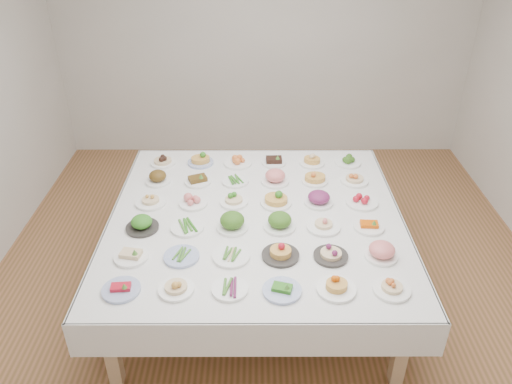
{
  "coord_description": "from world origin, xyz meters",
  "views": [
    {
      "loc": [
        -0.12,
        -3.49,
        2.99
      ],
      "look_at": [
        -0.11,
        -0.04,
        0.88
      ],
      "focal_mm": 35.0,
      "sensor_mm": 36.0,
      "label": 1
    }
  ],
  "objects_px": {
    "dish_18": "(150,198)",
    "dish_35": "(348,159)",
    "dish_0": "(121,287)",
    "display_table": "(256,222)"
  },
  "relations": [
    {
      "from": "display_table",
      "to": "dish_18",
      "type": "height_order",
      "value": "dish_18"
    },
    {
      "from": "dish_18",
      "to": "dish_35",
      "type": "bearing_deg",
      "value": 21.76
    },
    {
      "from": "dish_0",
      "to": "dish_18",
      "type": "xyz_separation_m",
      "value": [
        0.0,
        1.05,
        0.02
      ]
    },
    {
      "from": "display_table",
      "to": "dish_35",
      "type": "bearing_deg",
      "value": 45.11
    },
    {
      "from": "display_table",
      "to": "dish_0",
      "type": "distance_m",
      "value": 1.24
    },
    {
      "from": "display_table",
      "to": "dish_18",
      "type": "xyz_separation_m",
      "value": [
        -0.87,
        0.18,
        0.11
      ]
    },
    {
      "from": "dish_0",
      "to": "display_table",
      "type": "bearing_deg",
      "value": 44.92
    },
    {
      "from": "display_table",
      "to": "dish_0",
      "type": "xyz_separation_m",
      "value": [
        -0.88,
        -0.87,
        0.1
      ]
    },
    {
      "from": "dish_0",
      "to": "dish_35",
      "type": "xyz_separation_m",
      "value": [
        1.75,
        1.75,
        0.01
      ]
    },
    {
      "from": "dish_0",
      "to": "dish_18",
      "type": "bearing_deg",
      "value": 89.76
    }
  ]
}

